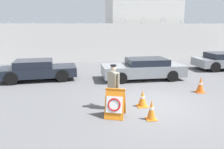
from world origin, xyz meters
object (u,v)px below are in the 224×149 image
at_px(security_guard, 113,85).
at_px(traffic_cone_mid, 200,85).
at_px(barricade_sign, 115,103).
at_px(parked_car_rear_sedan, 143,69).
at_px(traffic_cone_near, 142,99).
at_px(traffic_cone_far, 151,110).
at_px(parked_car_front_coupe, 37,70).
at_px(parked_car_far_side, 224,61).

bearing_deg(security_guard, traffic_cone_mid, -107.47).
bearing_deg(barricade_sign, parked_car_rear_sedan, 83.77).
relative_size(barricade_sign, security_guard, 0.59).
relative_size(traffic_cone_near, traffic_cone_far, 0.94).
bearing_deg(traffic_cone_near, parked_car_front_coupe, 133.64).
bearing_deg(parked_car_rear_sedan, parked_car_far_side, -164.31).
bearing_deg(parked_car_far_side, traffic_cone_near, -140.85).
height_order(traffic_cone_near, traffic_cone_mid, traffic_cone_mid).
bearing_deg(traffic_cone_mid, security_guard, -162.34).
distance_m(barricade_sign, traffic_cone_mid, 4.97).
distance_m(traffic_cone_near, parked_car_rear_sedan, 4.58).
bearing_deg(traffic_cone_far, security_guard, 132.08).
distance_m(traffic_cone_far, parked_car_front_coupe, 7.91).
bearing_deg(parked_car_rear_sedan, security_guard, 59.52).
height_order(parked_car_rear_sedan, parked_car_far_side, parked_car_rear_sedan).
xyz_separation_m(barricade_sign, parked_car_rear_sedan, (2.54, 5.18, 0.13)).
bearing_deg(traffic_cone_far, traffic_cone_near, 87.72).
bearing_deg(security_guard, traffic_cone_near, -124.55).
bearing_deg(security_guard, parked_car_far_side, -90.16).
xyz_separation_m(security_guard, traffic_cone_far, (1.10, -1.22, -0.60)).
height_order(traffic_cone_near, parked_car_far_side, parked_car_far_side).
xyz_separation_m(traffic_cone_near, traffic_cone_mid, (3.24, 1.39, 0.05)).
bearing_deg(traffic_cone_mid, parked_car_rear_sedan, 122.60).
bearing_deg(barricade_sign, security_guard, 105.10).
xyz_separation_m(traffic_cone_far, parked_car_front_coupe, (-4.78, 6.30, 0.26)).
distance_m(security_guard, parked_car_front_coupe, 6.28).
xyz_separation_m(barricade_sign, security_guard, (0.07, 0.80, 0.44)).
bearing_deg(parked_car_front_coupe, traffic_cone_far, -58.23).
height_order(parked_car_front_coupe, parked_car_rear_sedan, parked_car_rear_sedan).
distance_m(barricade_sign, traffic_cone_near, 1.47).
relative_size(traffic_cone_far, parked_car_front_coupe, 0.16).
bearing_deg(barricade_sign, parked_car_front_coupe, 141.50).
relative_size(security_guard, parked_car_rear_sedan, 0.36).
relative_size(security_guard, traffic_cone_near, 2.60).
xyz_separation_m(traffic_cone_mid, parked_car_far_side, (4.73, 4.98, 0.25)).
xyz_separation_m(security_guard, traffic_cone_mid, (4.39, 1.40, -0.57)).
relative_size(traffic_cone_mid, parked_car_far_side, 0.18).
xyz_separation_m(traffic_cone_mid, parked_car_rear_sedan, (-1.91, 2.99, 0.25)).
height_order(traffic_cone_mid, parked_car_rear_sedan, parked_car_rear_sedan).
bearing_deg(parked_car_front_coupe, parked_car_far_side, 0.34).
relative_size(barricade_sign, parked_car_rear_sedan, 0.21).
xyz_separation_m(traffic_cone_near, traffic_cone_far, (-0.05, -1.23, 0.02)).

